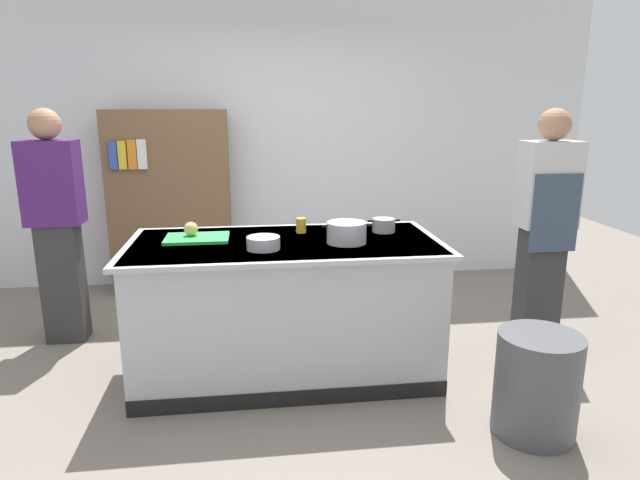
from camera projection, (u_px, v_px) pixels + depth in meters
ground_plane at (287, 370)px, 3.67m from camera, size 10.00×10.00×0.00m
back_wall at (270, 130)px, 5.33m from camera, size 6.40×0.12×3.00m
counter_island at (286, 306)px, 3.56m from camera, size 1.98×0.98×0.90m
cutting_board at (197, 238)px, 3.49m from camera, size 0.40×0.28×0.02m
onion at (191, 229)px, 3.50m from camera, size 0.09×0.09×0.09m
stock_pot at (347, 232)px, 3.40m from camera, size 0.31×0.25×0.13m
sauce_pan at (384, 225)px, 3.70m from camera, size 0.22×0.15×0.09m
mixing_bowl at (263, 243)px, 3.25m from camera, size 0.20×0.20×0.08m
juice_cup at (301, 225)px, 3.67m from camera, size 0.07×0.07×0.10m
trash_bin at (537, 384)px, 2.92m from camera, size 0.44×0.44×0.57m
person_chef at (545, 225)px, 3.86m from camera, size 0.38×0.25×1.72m
person_guest at (56, 222)px, 3.95m from camera, size 0.38×0.24×1.72m
bookshelf at (170, 203)px, 5.08m from camera, size 1.10×0.31×1.70m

